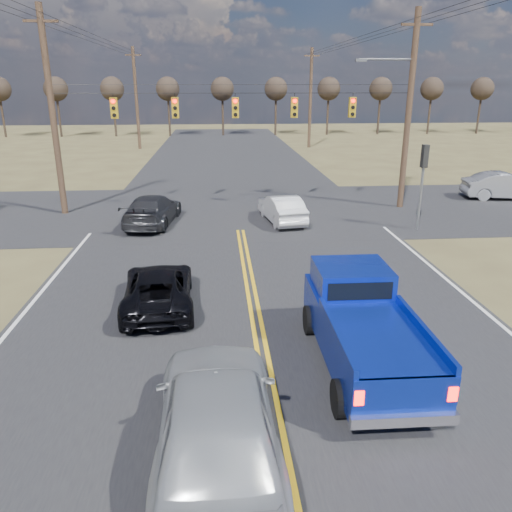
{
  "coord_description": "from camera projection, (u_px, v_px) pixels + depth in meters",
  "views": [
    {
      "loc": [
        -1.03,
        -8.16,
        6.39
      ],
      "look_at": [
        0.09,
        6.01,
        1.5
      ],
      "focal_mm": 35.0,
      "sensor_mm": 36.0,
      "label": 1
    }
  ],
  "objects": [
    {
      "name": "treeline",
      "position": [
        230.0,
        96.0,
        33.41
      ],
      "size": [
        87.0,
        117.8,
        7.4
      ],
      "color": "#33261C",
      "rests_on": "ground"
    },
    {
      "name": "cross_car_east_near",
      "position": [
        505.0,
        186.0,
        29.2
      ],
      "size": [
        2.33,
        4.92,
        1.56
      ],
      "primitive_type": "imported",
      "rotation": [
        0.0,
        0.0,
        1.42
      ],
      "color": "gray",
      "rests_on": "ground"
    },
    {
      "name": "silver_suv",
      "position": [
        217.0,
        418.0,
        8.64
      ],
      "size": [
        2.25,
        5.41,
        1.83
      ],
      "primitive_type": "imported",
      "rotation": [
        0.0,
        0.0,
        3.16
      ],
      "color": "#B4B8BC",
      "rests_on": "ground"
    },
    {
      "name": "utility_poles",
      "position": [
        236.0,
        110.0,
        24.18
      ],
      "size": [
        19.6,
        58.32,
        10.0
      ],
      "color": "#473323",
      "rests_on": "ground"
    },
    {
      "name": "black_suv",
      "position": [
        158.0,
        288.0,
        14.97
      ],
      "size": [
        2.3,
        4.49,
        1.21
      ],
      "primitive_type": "imported",
      "rotation": [
        0.0,
        0.0,
        3.21
      ],
      "color": "black",
      "rests_on": "ground"
    },
    {
      "name": "dgrey_car_queue",
      "position": [
        153.0,
        210.0,
        23.92
      ],
      "size": [
        2.67,
        5.14,
        1.42
      ],
      "primitive_type": "imported",
      "rotation": [
        0.0,
        0.0,
        3.0
      ],
      "color": "#2D2D31",
      "rests_on": "ground"
    },
    {
      "name": "white_car_queue",
      "position": [
        282.0,
        208.0,
        24.33
      ],
      "size": [
        2.04,
        4.26,
        1.35
      ],
      "primitive_type": "imported",
      "rotation": [
        0.0,
        0.0,
        3.3
      ],
      "color": "white",
      "rests_on": "ground"
    },
    {
      "name": "road_cross",
      "position": [
        237.0,
        210.0,
        26.82
      ],
      "size": [
        120.0,
        12.0,
        0.02
      ],
      "primitive_type": "cube",
      "color": "#28282B",
      "rests_on": "ground"
    },
    {
      "name": "signal_gantry",
      "position": [
        245.0,
        113.0,
        25.01
      ],
      "size": [
        19.6,
        4.83,
        10.0
      ],
      "color": "#473323",
      "rests_on": "ground"
    },
    {
      "name": "ground",
      "position": [
        275.0,
        426.0,
        9.85
      ],
      "size": [
        160.0,
        160.0,
        0.0
      ],
      "primitive_type": "plane",
      "color": "brown",
      "rests_on": "ground"
    },
    {
      "name": "road_main",
      "position": [
        245.0,
        259.0,
        19.28
      ],
      "size": [
        14.0,
        120.0,
        0.02
      ],
      "primitive_type": "cube",
      "color": "#28282B",
      "rests_on": "ground"
    },
    {
      "name": "pickup_truck",
      "position": [
        363.0,
        326.0,
        11.78
      ],
      "size": [
        2.24,
        5.51,
        2.06
      ],
      "rotation": [
        0.0,
        0.0,
        -0.01
      ],
      "color": "black",
      "rests_on": "ground"
    }
  ]
}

